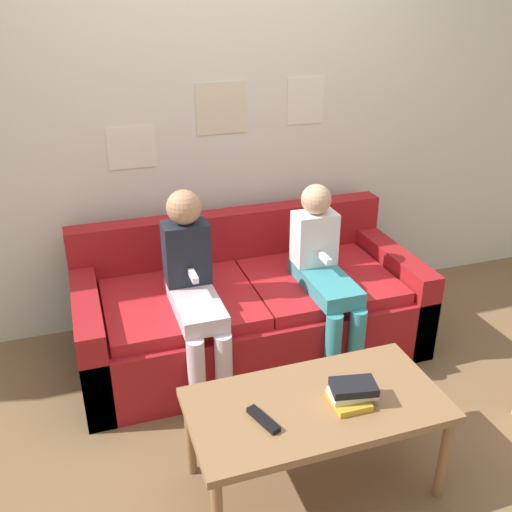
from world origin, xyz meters
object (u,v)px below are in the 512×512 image
Objects in this scene: coffee_table at (316,411)px; tv_remote at (263,419)px; couch at (249,309)px; person_left at (193,283)px; person_right at (324,269)px.

coffee_table is 6.13× the size of tv_remote.
tv_remote is at bearing -105.06° from couch.
couch reaches higher than coffee_table.
person_left reaches higher than coffee_table.
person_right is (0.38, -0.21, 0.31)m from couch.
person_left is at bearing 108.60° from coffee_table.
tv_remote is at bearing -86.50° from person_left.
couch is 1.86× the size of person_left.
person_left reaches higher than tv_remote.
person_right reaches higher than coffee_table.
couch is at bearing 150.50° from person_right.
tv_remote is at bearing -170.05° from coffee_table.
person_left is 6.11× the size of tv_remote.
person_left is 0.75m from person_right.
person_right is 1.17m from tv_remote.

